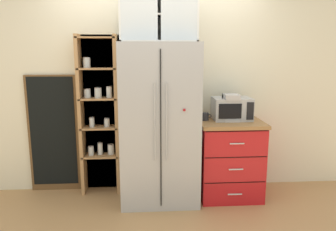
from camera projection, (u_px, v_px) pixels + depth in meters
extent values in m
plane|color=tan|center=(160.00, 197.00, 3.96)|extent=(10.66, 10.66, 0.00)
cube|color=silver|center=(158.00, 87.00, 4.10)|extent=(4.96, 0.10, 2.55)
cube|color=#ADAFB5|center=(159.00, 123.00, 3.77)|extent=(0.87, 0.71, 1.81)
cube|color=black|center=(161.00, 131.00, 3.42)|extent=(0.01, 0.01, 1.67)
cylinder|color=#ADAFB5|center=(155.00, 123.00, 3.39)|extent=(0.02, 0.02, 0.81)
cylinder|color=#ADAFB5|center=(167.00, 123.00, 3.40)|extent=(0.02, 0.02, 0.81)
cube|color=#A8161C|center=(184.00, 110.00, 3.40)|extent=(0.02, 0.01, 0.02)
cube|color=brown|center=(101.00, 114.00, 4.08)|extent=(0.51, 0.04, 1.90)
cube|color=tan|center=(81.00, 116.00, 3.94)|extent=(0.04, 0.23, 1.90)
cube|color=tan|center=(117.00, 116.00, 3.97)|extent=(0.04, 0.23, 1.90)
cube|color=tan|center=(101.00, 155.00, 4.05)|extent=(0.45, 0.23, 0.02)
cylinder|color=silver|center=(91.00, 151.00, 4.02)|extent=(0.07, 0.07, 0.10)
cylinder|color=#382316|center=(91.00, 152.00, 4.02)|extent=(0.06, 0.06, 0.07)
cylinder|color=#B2B2B7|center=(91.00, 147.00, 4.01)|extent=(0.06, 0.06, 0.01)
cylinder|color=silver|center=(100.00, 149.00, 4.04)|extent=(0.06, 0.06, 0.14)
cylinder|color=#CCB78C|center=(100.00, 151.00, 4.05)|extent=(0.05, 0.05, 0.09)
cylinder|color=#B2B2B7|center=(100.00, 143.00, 4.03)|extent=(0.06, 0.06, 0.01)
cylinder|color=silver|center=(111.00, 150.00, 4.06)|extent=(0.08, 0.08, 0.11)
cylinder|color=beige|center=(111.00, 151.00, 4.06)|extent=(0.07, 0.07, 0.08)
cylinder|color=#B2B2B7|center=(111.00, 145.00, 4.04)|extent=(0.07, 0.07, 0.01)
cube|color=tan|center=(100.00, 127.00, 3.98)|extent=(0.45, 0.23, 0.02)
cylinder|color=silver|center=(92.00, 123.00, 3.96)|extent=(0.06, 0.06, 0.11)
cylinder|color=#B77A38|center=(92.00, 124.00, 3.96)|extent=(0.05, 0.05, 0.07)
cylinder|color=#B2B2B7|center=(92.00, 118.00, 3.94)|extent=(0.06, 0.06, 0.01)
cylinder|color=silver|center=(107.00, 123.00, 3.97)|extent=(0.07, 0.07, 0.09)
cylinder|color=#2D2D2D|center=(107.00, 124.00, 3.97)|extent=(0.06, 0.06, 0.06)
cylinder|color=#B2B2B7|center=(107.00, 119.00, 3.96)|extent=(0.06, 0.06, 0.01)
cube|color=tan|center=(98.00, 99.00, 3.91)|extent=(0.45, 0.23, 0.02)
cylinder|color=silver|center=(87.00, 94.00, 3.90)|extent=(0.08, 0.08, 0.10)
cylinder|color=white|center=(87.00, 95.00, 3.91)|extent=(0.07, 0.07, 0.06)
cylinder|color=#B2B2B7|center=(87.00, 89.00, 3.89)|extent=(0.08, 0.08, 0.01)
cylinder|color=silver|center=(98.00, 93.00, 3.89)|extent=(0.08, 0.08, 0.11)
cylinder|color=#E0C67F|center=(98.00, 95.00, 3.89)|extent=(0.07, 0.07, 0.08)
cylinder|color=#B2B2B7|center=(98.00, 88.00, 3.88)|extent=(0.08, 0.08, 0.01)
cylinder|color=silver|center=(109.00, 93.00, 3.90)|extent=(0.07, 0.07, 0.12)
cylinder|color=brown|center=(109.00, 94.00, 3.91)|extent=(0.06, 0.06, 0.08)
cylinder|color=#B2B2B7|center=(109.00, 87.00, 3.89)|extent=(0.06, 0.06, 0.01)
cube|color=tan|center=(97.00, 69.00, 3.84)|extent=(0.45, 0.23, 0.02)
cylinder|color=silver|center=(87.00, 63.00, 3.83)|extent=(0.08, 0.08, 0.11)
cylinder|color=white|center=(87.00, 64.00, 3.83)|extent=(0.07, 0.07, 0.07)
cylinder|color=#B2B2B7|center=(86.00, 58.00, 3.82)|extent=(0.08, 0.08, 0.01)
cube|color=tan|center=(96.00, 38.00, 3.77)|extent=(0.45, 0.23, 0.02)
cube|color=red|center=(229.00, 160.00, 3.96)|extent=(0.71, 0.63, 0.88)
cube|color=#9E7042|center=(230.00, 122.00, 3.87)|extent=(0.74, 0.66, 0.04)
cube|color=black|center=(235.00, 183.00, 3.68)|extent=(0.69, 0.00, 0.01)
cube|color=silver|center=(235.00, 194.00, 3.70)|extent=(0.16, 0.01, 0.01)
cube|color=black|center=(236.00, 157.00, 3.62)|extent=(0.69, 0.00, 0.01)
cube|color=silver|center=(236.00, 169.00, 3.64)|extent=(0.16, 0.01, 0.01)
cube|color=black|center=(237.00, 131.00, 3.56)|extent=(0.69, 0.00, 0.01)
cube|color=silver|center=(237.00, 144.00, 3.58)|extent=(0.16, 0.01, 0.01)
cube|color=#ADAFB5|center=(232.00, 109.00, 3.89)|extent=(0.44, 0.32, 0.26)
cube|color=black|center=(230.00, 111.00, 3.73)|extent=(0.26, 0.01, 0.17)
cube|color=black|center=(250.00, 111.00, 3.74)|extent=(0.08, 0.01, 0.20)
cube|color=#B7B7BC|center=(230.00, 119.00, 3.84)|extent=(0.17, 0.20, 0.03)
cube|color=#B7B7BC|center=(229.00, 107.00, 3.89)|extent=(0.17, 0.06, 0.30)
cube|color=#B7B7BC|center=(231.00, 97.00, 3.79)|extent=(0.17, 0.20, 0.06)
cylinder|color=black|center=(231.00, 113.00, 3.82)|extent=(0.11, 0.11, 0.12)
cylinder|color=#2D2D33|center=(205.00, 116.00, 3.87)|extent=(0.09, 0.09, 0.09)
torus|color=#2D2D33|center=(210.00, 116.00, 3.87)|extent=(0.05, 0.01, 0.05)
cylinder|color=#8CA37F|center=(231.00, 117.00, 3.83)|extent=(0.08, 0.08, 0.10)
torus|color=#8CA37F|center=(235.00, 116.00, 3.83)|extent=(0.05, 0.01, 0.05)
cylinder|color=brown|center=(230.00, 111.00, 3.84)|extent=(0.06, 0.06, 0.22)
cone|color=brown|center=(231.00, 102.00, 3.82)|extent=(0.06, 0.06, 0.04)
cylinder|color=brown|center=(231.00, 99.00, 3.81)|extent=(0.02, 0.02, 0.07)
cylinder|color=black|center=(231.00, 96.00, 3.81)|extent=(0.02, 0.02, 0.01)
cylinder|color=#285B33|center=(230.00, 113.00, 3.85)|extent=(0.07, 0.07, 0.18)
cone|color=#285B33|center=(231.00, 105.00, 3.83)|extent=(0.07, 0.07, 0.04)
cylinder|color=#285B33|center=(231.00, 102.00, 3.82)|extent=(0.03, 0.03, 0.07)
cylinder|color=black|center=(231.00, 99.00, 3.82)|extent=(0.03, 0.03, 0.01)
cube|color=silver|center=(158.00, 17.00, 3.71)|extent=(0.83, 0.02, 0.57)
cube|color=silver|center=(159.00, 41.00, 3.62)|extent=(0.83, 0.32, 0.02)
cube|color=silver|center=(121.00, 15.00, 3.54)|extent=(0.02, 0.32, 0.57)
cube|color=silver|center=(196.00, 15.00, 3.59)|extent=(0.02, 0.32, 0.57)
cube|color=silver|center=(159.00, 15.00, 3.56)|extent=(0.80, 0.30, 0.02)
cube|color=silver|center=(139.00, 14.00, 3.40)|extent=(0.38, 0.01, 0.53)
cube|color=silver|center=(179.00, 14.00, 3.43)|extent=(0.38, 0.01, 0.53)
cylinder|color=silver|center=(132.00, 40.00, 3.59)|extent=(0.05, 0.05, 0.00)
cylinder|color=silver|center=(132.00, 37.00, 3.59)|extent=(0.01, 0.01, 0.07)
cone|color=silver|center=(132.00, 31.00, 3.58)|extent=(0.06, 0.06, 0.05)
cylinder|color=silver|center=(185.00, 40.00, 3.63)|extent=(0.05, 0.05, 0.00)
cylinder|color=silver|center=(185.00, 37.00, 3.63)|extent=(0.01, 0.01, 0.07)
cone|color=silver|center=(185.00, 31.00, 3.62)|extent=(0.06, 0.06, 0.05)
cylinder|color=white|center=(135.00, 11.00, 3.54)|extent=(0.06, 0.06, 0.07)
cylinder|color=white|center=(151.00, 11.00, 3.55)|extent=(0.06, 0.06, 0.07)
cylinder|color=white|center=(166.00, 11.00, 3.56)|extent=(0.06, 0.06, 0.07)
cylinder|color=white|center=(182.00, 11.00, 3.57)|extent=(0.06, 0.06, 0.07)
cube|color=brown|center=(54.00, 134.00, 4.05)|extent=(0.60, 0.04, 1.44)
cube|color=black|center=(53.00, 132.00, 4.03)|extent=(0.54, 0.01, 1.34)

